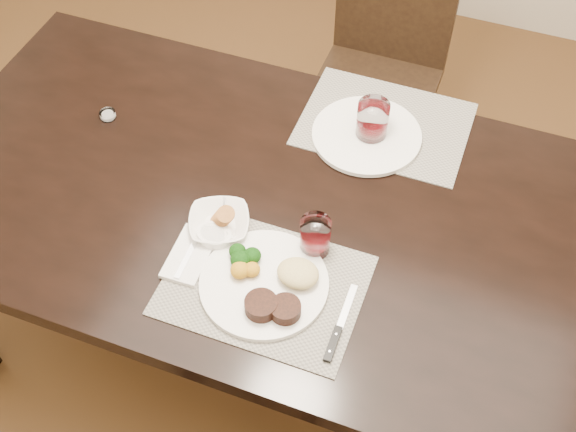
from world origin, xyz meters
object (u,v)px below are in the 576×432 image
at_px(chair_far, 382,60).
at_px(far_plate, 367,135).
at_px(wine_glass_near, 315,237).
at_px(dinner_plate, 269,284).
at_px(cracker_bowl, 219,223).
at_px(steak_knife, 336,335).

xyz_separation_m(chair_far, far_plate, (0.11, -0.63, 0.26)).
bearing_deg(wine_glass_near, dinner_plate, -113.21).
bearing_deg(cracker_bowl, far_plate, 59.74).
xyz_separation_m(dinner_plate, far_plate, (0.07, 0.55, -0.01)).
xyz_separation_m(chair_far, wine_glass_near, (0.10, -1.04, 0.30)).
bearing_deg(dinner_plate, steak_knife, -30.29).
distance_m(chair_far, far_plate, 0.69).
bearing_deg(steak_knife, cracker_bowl, 152.17).
bearing_deg(steak_knife, chair_far, 99.28).
relative_size(steak_knife, far_plate, 0.70).
bearing_deg(cracker_bowl, wine_glass_near, 5.30).
relative_size(dinner_plate, far_plate, 1.01).
relative_size(chair_far, wine_glass_near, 8.87).
bearing_deg(dinner_plate, wine_glass_near, 55.79).
bearing_deg(chair_far, cracker_bowl, -97.75).
height_order(dinner_plate, far_plate, dinner_plate).
bearing_deg(chair_far, wine_glass_near, -84.64).
distance_m(wine_glass_near, far_plate, 0.41).
relative_size(chair_far, steak_knife, 4.28).
height_order(dinner_plate, cracker_bowl, cracker_bowl).
xyz_separation_m(steak_knife, wine_glass_near, (-0.12, 0.21, 0.04)).
relative_size(chair_far, cracker_bowl, 4.62).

